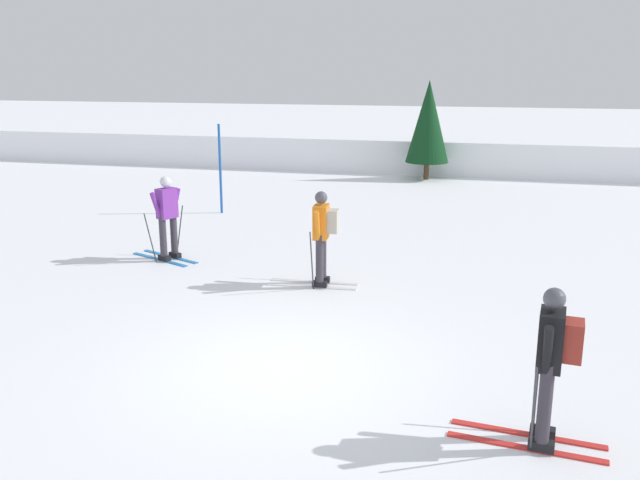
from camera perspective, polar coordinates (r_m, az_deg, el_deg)
The scene contains 7 objects.
ground_plane at distance 9.01m, azimuth -3.06°, elevation -10.62°, with size 120.00×120.00×0.00m, color white.
far_snow_ridge at distance 28.04m, azimuth 9.06°, elevation 7.69°, with size 80.00×7.20×1.22m, color white.
skier_orange at distance 11.89m, azimuth 0.20°, elevation 0.53°, with size 1.62×1.00×1.71m.
skier_black at distance 7.27m, azimuth 18.88°, elevation -9.52°, with size 1.63×1.00×1.71m.
skier_purple at distance 13.86m, azimuth -12.74°, elevation 2.02°, with size 1.61×0.98×1.71m.
trail_marker_pole at distance 18.12m, azimuth -8.39°, elevation 5.92°, with size 0.07×0.07×2.36m, color #1E56AD.
conifer_far_right at distance 23.61m, azimuth 9.09°, elevation 9.81°, with size 1.48×1.48×3.37m.
Camera 1 is at (2.44, -7.79, 3.81)m, focal length 38.03 mm.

